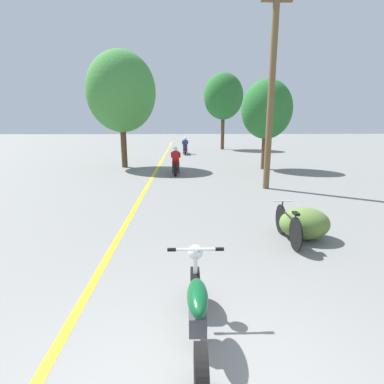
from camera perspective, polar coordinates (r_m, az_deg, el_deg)
lane_stripe_center at (r=15.29m, az=-7.13°, el=3.61°), size 0.14×48.00×0.01m
utility_pole at (r=11.85m, az=14.89°, el=18.36°), size 1.10×0.24×7.19m
roadside_tree_right_near at (r=16.81m, az=14.05°, el=14.95°), size 2.68×2.41×4.71m
roadside_tree_right_far at (r=28.43m, az=6.01°, el=17.63°), size 3.55×3.20×6.78m
roadside_tree_left at (r=17.48m, az=-13.36°, el=18.04°), size 3.74×3.37×6.26m
roadside_bush at (r=7.13m, az=20.63°, el=-5.63°), size 1.10×0.88×0.70m
motorcycle_foreground at (r=3.73m, az=1.01°, el=-21.56°), size 0.73×2.07×0.98m
motorcycle_rider_lead at (r=15.01m, az=-3.11°, el=5.45°), size 0.50×2.15×1.33m
motorcycle_rider_far at (r=24.03m, az=-1.32°, el=8.46°), size 0.50×2.10×1.35m
bicycle_parked at (r=6.85m, az=17.80°, el=-6.00°), size 0.44×1.64×0.80m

